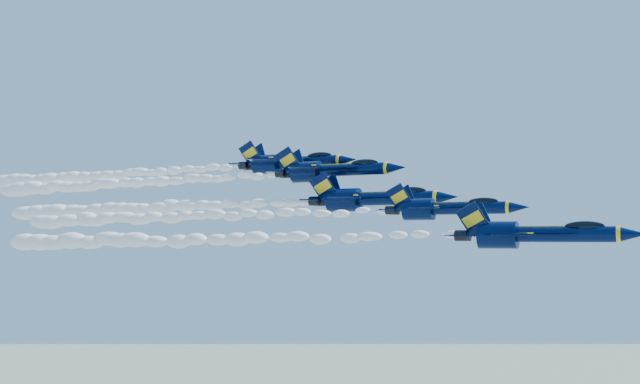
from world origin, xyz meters
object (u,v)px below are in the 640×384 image
at_px(jet_fourth, 331,170).
at_px(jet_fifth, 290,162).
at_px(jet_third, 372,198).
at_px(jet_lead, 535,234).
at_px(jet_second, 446,208).

distance_m(jet_fourth, jet_fifth, 12.35).
bearing_deg(jet_fifth, jet_fourth, -34.14).
distance_m(jet_third, jet_fifth, 21.11).
distance_m(jet_lead, jet_fifth, 53.02).
height_order(jet_lead, jet_third, jet_third).
bearing_deg(jet_fourth, jet_second, -33.65).
distance_m(jet_lead, jet_fourth, 40.73).
bearing_deg(jet_lead, jet_fourth, 140.01).
relative_size(jet_lead, jet_fifth, 0.79).
relative_size(jet_second, jet_fourth, 0.81).
height_order(jet_second, jet_fifth, jet_fifth).
relative_size(jet_lead, jet_second, 1.00).
relative_size(jet_lead, jet_third, 0.78).
xyz_separation_m(jet_second, jet_fifth, (-29.49, 19.76, 8.10)).
height_order(jet_second, jet_fourth, jet_fourth).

